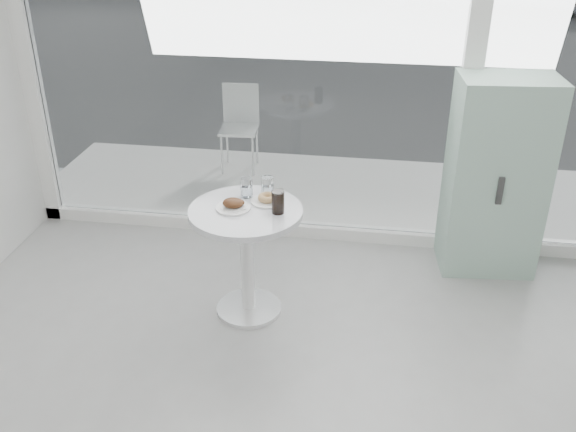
% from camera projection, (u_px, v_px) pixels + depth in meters
% --- Properties ---
extents(room_shell, '(6.00, 6.00, 6.00)m').
position_uv_depth(room_shell, '(210.00, 276.00, 1.25)').
color(room_shell, white).
rests_on(room_shell, ground).
extents(storefront, '(5.00, 0.14, 3.00)m').
position_uv_depth(storefront, '(356.00, 23.00, 4.45)').
color(storefront, white).
rests_on(storefront, ground).
extents(main_table, '(0.72, 0.72, 0.77)m').
position_uv_depth(main_table, '(247.00, 240.00, 4.10)').
color(main_table, white).
rests_on(main_table, ground).
extents(patio_deck, '(5.60, 1.60, 0.05)m').
position_uv_depth(patio_deck, '(344.00, 193.00, 5.94)').
color(patio_deck, white).
rests_on(patio_deck, ground).
extents(mint_cabinet, '(0.71, 0.51, 1.44)m').
position_uv_depth(mint_cabinet, '(496.00, 177.00, 4.55)').
color(mint_cabinet, '#99C3AE').
rests_on(mint_cabinet, ground).
extents(patio_chair, '(0.38, 0.38, 0.82)m').
position_uv_depth(patio_chair, '(240.00, 121.00, 6.22)').
color(patio_chair, white).
rests_on(patio_chair, patio_deck).
extents(plate_fritter, '(0.22, 0.22, 0.07)m').
position_uv_depth(plate_fritter, '(234.00, 205.00, 4.00)').
color(plate_fritter, white).
rests_on(plate_fritter, main_table).
extents(plate_donut, '(0.21, 0.21, 0.05)m').
position_uv_depth(plate_donut, '(268.00, 199.00, 4.08)').
color(plate_donut, white).
rests_on(plate_donut, main_table).
extents(water_tumbler_a, '(0.08, 0.08, 0.13)m').
position_uv_depth(water_tumbler_a, '(246.00, 188.00, 4.14)').
color(water_tumbler_a, white).
rests_on(water_tumbler_a, main_table).
extents(water_tumbler_b, '(0.08, 0.08, 0.13)m').
position_uv_depth(water_tumbler_b, '(267.00, 188.00, 4.14)').
color(water_tumbler_b, white).
rests_on(water_tumbler_b, main_table).
extents(cola_glass, '(0.08, 0.08, 0.15)m').
position_uv_depth(cola_glass, '(278.00, 202.00, 3.93)').
color(cola_glass, white).
rests_on(cola_glass, main_table).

